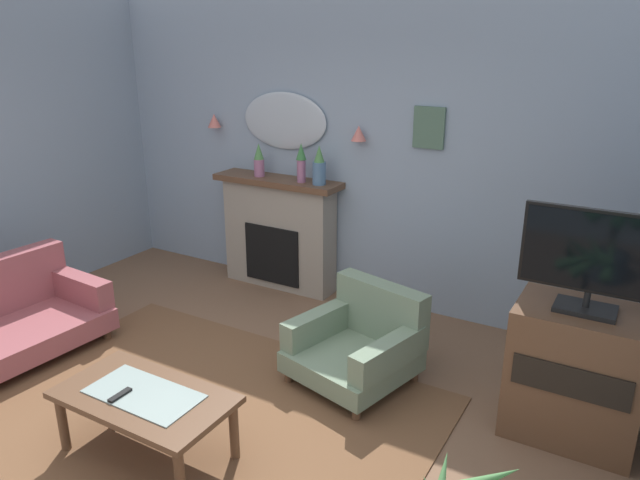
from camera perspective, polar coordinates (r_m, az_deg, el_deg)
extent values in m
cube|color=brown|center=(4.29, -13.96, -18.22)|extent=(6.61, 6.24, 0.10)
cube|color=#8C9EB2|center=(5.71, 3.63, 8.42)|extent=(6.61, 0.10, 2.91)
cube|color=brown|center=(4.37, -12.15, -16.37)|extent=(3.20, 2.40, 0.01)
cube|color=gray|center=(6.15, -3.92, 0.45)|extent=(1.20, 0.28, 1.10)
cube|color=black|center=(6.13, -4.40, -1.32)|extent=(0.64, 0.12, 0.60)
cube|color=brown|center=(5.97, -4.15, 5.67)|extent=(1.36, 0.36, 0.06)
cylinder|color=#9E6084|center=(6.04, -5.86, 6.92)|extent=(0.10, 0.10, 0.17)
cone|color=#4C8447|center=(6.01, -5.92, 8.47)|extent=(0.10, 0.10, 0.16)
cylinder|color=#9E6084|center=(5.77, -1.81, 6.65)|extent=(0.08, 0.08, 0.22)
cone|color=#38753D|center=(5.73, -1.83, 8.51)|extent=(0.10, 0.10, 0.16)
cylinder|color=#4C7093|center=(5.67, -0.08, 6.42)|extent=(0.13, 0.13, 0.22)
cone|color=#4C8447|center=(5.63, -0.08, 8.30)|extent=(0.10, 0.10, 0.16)
ellipsoid|color=#B2BCC6|center=(5.99, -3.46, 11.37)|extent=(0.96, 0.06, 0.56)
cone|color=#D17066|center=(6.46, -10.13, 11.23)|extent=(0.14, 0.14, 0.14)
cone|color=#D17066|center=(5.53, 3.74, 10.20)|extent=(0.14, 0.14, 0.14)
cube|color=#4C6B56|center=(5.32, 10.43, 10.56)|extent=(0.28, 0.03, 0.36)
cube|color=brown|center=(3.89, -16.55, -14.27)|extent=(1.10, 0.60, 0.04)
cube|color=#8C9E99|center=(3.88, -16.58, -13.97)|extent=(0.72, 0.36, 0.01)
cylinder|color=brown|center=(4.22, -23.49, -15.87)|extent=(0.06, 0.06, 0.40)
cylinder|color=brown|center=(3.60, -13.31, -21.45)|extent=(0.06, 0.06, 0.40)
cylinder|color=brown|center=(4.46, -18.50, -13.21)|extent=(0.06, 0.06, 0.40)
cylinder|color=brown|center=(3.87, -8.26, -17.74)|extent=(0.06, 0.06, 0.40)
cube|color=black|center=(3.89, -18.67, -13.98)|extent=(0.04, 0.16, 0.02)
cube|color=#934C51|center=(5.67, -22.16, -4.26)|extent=(0.76, 0.21, 0.24)
cylinder|color=brown|center=(5.55, -19.78, -8.46)|extent=(0.07, 0.07, 0.10)
cylinder|color=brown|center=(6.07, -23.67, -6.55)|extent=(0.07, 0.07, 0.10)
cube|color=gray|center=(4.58, 3.08, -11.52)|extent=(0.97, 0.97, 0.16)
cube|color=gray|center=(4.67, 5.91, -6.72)|extent=(0.82, 0.35, 0.45)
cube|color=gray|center=(4.69, -0.04, -8.06)|extent=(0.31, 0.73, 0.22)
cube|color=gray|center=(4.30, 6.60, -10.88)|extent=(0.31, 0.73, 0.22)
cylinder|color=brown|center=(4.64, -3.04, -12.95)|extent=(0.06, 0.06, 0.10)
cylinder|color=brown|center=(4.25, 3.50, -16.33)|extent=(0.06, 0.06, 0.10)
cylinder|color=brown|center=(5.06, 2.68, -10.02)|extent=(0.06, 0.06, 0.10)
cylinder|color=brown|center=(4.70, 9.05, -12.71)|extent=(0.06, 0.06, 0.10)
cube|color=brown|center=(4.25, 23.32, -11.64)|extent=(0.80, 0.56, 0.90)
cube|color=black|center=(3.96, 22.91, -12.45)|extent=(0.68, 0.02, 0.20)
cube|color=black|center=(4.02, 24.14, -6.04)|extent=(0.36, 0.24, 0.03)
cylinder|color=black|center=(4.00, 24.27, -5.19)|extent=(0.04, 0.04, 0.10)
cube|color=black|center=(3.89, 24.88, -1.02)|extent=(0.84, 0.04, 0.52)
cube|color=black|center=(3.87, 24.84, -1.11)|extent=(0.80, 0.01, 0.48)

